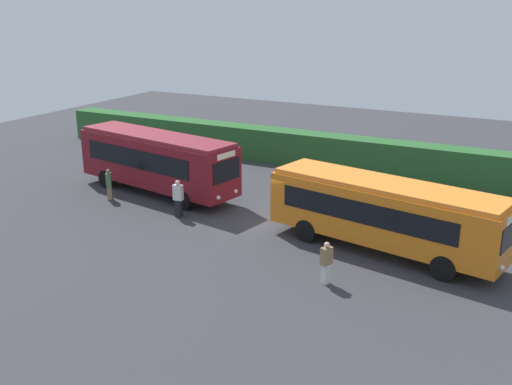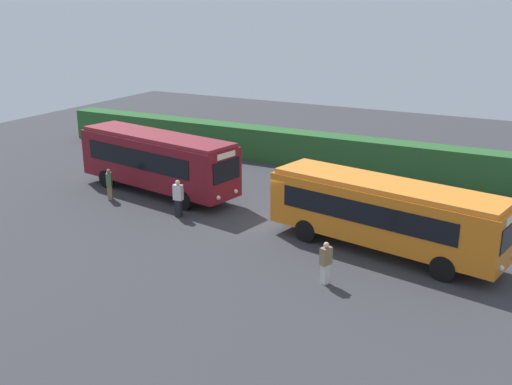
% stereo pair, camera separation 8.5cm
% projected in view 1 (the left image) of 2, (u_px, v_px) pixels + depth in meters
% --- Properties ---
extents(ground_plane, '(64.00, 64.00, 0.00)m').
position_uv_depth(ground_plane, '(288.00, 226.00, 28.17)').
color(ground_plane, '#38383D').
extents(bus_maroon, '(10.08, 4.07, 3.26)m').
position_uv_depth(bus_maroon, '(157.00, 160.00, 32.35)').
color(bus_maroon, maroon).
rests_on(bus_maroon, ground_plane).
extents(bus_orange, '(10.27, 4.30, 3.00)m').
position_uv_depth(bus_orange, '(385.00, 212.00, 24.87)').
color(bus_orange, orange).
rests_on(bus_orange, ground_plane).
extents(person_left, '(0.44, 0.49, 1.65)m').
position_uv_depth(person_left, '(109.00, 184.00, 31.62)').
color(person_left, olive).
rests_on(person_left, ground_plane).
extents(person_center, '(0.48, 0.29, 1.85)m').
position_uv_depth(person_center, '(178.00, 198.00, 29.06)').
color(person_center, black).
rests_on(person_center, ground_plane).
extents(person_right, '(0.40, 0.50, 1.65)m').
position_uv_depth(person_right, '(326.00, 262.00, 22.24)').
color(person_right, silver).
rests_on(person_right, ground_plane).
extents(person_far, '(0.46, 0.52, 1.82)m').
position_uv_depth(person_far, '(460.00, 225.00, 25.54)').
color(person_far, maroon).
rests_on(person_far, ground_plane).
extents(hedge_row, '(44.00, 1.59, 2.09)m').
position_uv_depth(hedge_row, '(361.00, 156.00, 36.56)').
color(hedge_row, '#2A602C').
rests_on(hedge_row, ground_plane).
extents(traffic_cone, '(0.36, 0.36, 0.60)m').
position_uv_depth(traffic_cone, '(302.00, 172.00, 35.77)').
color(traffic_cone, orange).
rests_on(traffic_cone, ground_plane).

